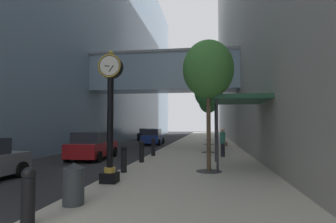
{
  "coord_description": "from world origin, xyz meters",
  "views": [
    {
      "loc": [
        3.95,
        -2.71,
        2.14
      ],
      "look_at": [
        0.99,
        17.12,
        3.11
      ],
      "focal_mm": 29.24,
      "sensor_mm": 36.0,
      "label": 1
    }
  ],
  "objects_px": {
    "bollard_third": "(124,158)",
    "bollard_fourth": "(142,151)",
    "trash_bin": "(74,183)",
    "street_clock": "(110,109)",
    "bollard_nearest": "(28,195)",
    "car_blue_far": "(153,137)",
    "street_tree_far": "(209,102)",
    "car_red_trailing": "(93,146)",
    "street_tree_mid_near": "(208,93)",
    "bollard_fifth": "(153,146)",
    "street_tree_near": "(208,70)",
    "car_black_mid": "(148,134)",
    "street_tree_mid_far": "(208,94)",
    "pedestrian_walking": "(223,142)"
  },
  "relations": [
    {
      "from": "bollard_fourth",
      "to": "car_blue_far",
      "type": "relative_size",
      "value": 0.28
    },
    {
      "from": "street_tree_mid_near",
      "to": "car_red_trailing",
      "type": "relative_size",
      "value": 1.3
    },
    {
      "from": "street_tree_near",
      "to": "bollard_fifth",
      "type": "bearing_deg",
      "value": 122.91
    },
    {
      "from": "street_clock",
      "to": "car_black_mid",
      "type": "relative_size",
      "value": 1.01
    },
    {
      "from": "car_black_mid",
      "to": "car_red_trailing",
      "type": "distance_m",
      "value": 20.68
    },
    {
      "from": "bollard_third",
      "to": "bollard_fourth",
      "type": "xyz_separation_m",
      "value": [
        0.0,
        3.09,
        0.0
      ]
    },
    {
      "from": "street_tree_mid_near",
      "to": "street_tree_mid_far",
      "type": "bearing_deg",
      "value": 90.0
    },
    {
      "from": "street_tree_near",
      "to": "street_tree_mid_near",
      "type": "relative_size",
      "value": 1.02
    },
    {
      "from": "street_tree_near",
      "to": "pedestrian_walking",
      "type": "distance_m",
      "value": 6.49
    },
    {
      "from": "street_tree_near",
      "to": "car_blue_far",
      "type": "height_order",
      "value": "street_tree_near"
    },
    {
      "from": "bollard_nearest",
      "to": "bollard_fifth",
      "type": "distance_m",
      "value": 12.34
    },
    {
      "from": "street_tree_far",
      "to": "car_red_trailing",
      "type": "relative_size",
      "value": 1.52
    },
    {
      "from": "street_tree_mid_near",
      "to": "trash_bin",
      "type": "bearing_deg",
      "value": -103.89
    },
    {
      "from": "street_tree_near",
      "to": "trash_bin",
      "type": "relative_size",
      "value": 5.41
    },
    {
      "from": "bollard_fifth",
      "to": "street_tree_near",
      "type": "bearing_deg",
      "value": -57.09
    },
    {
      "from": "pedestrian_walking",
      "to": "bollard_third",
      "type": "bearing_deg",
      "value": -125.77
    },
    {
      "from": "bollard_nearest",
      "to": "car_black_mid",
      "type": "bearing_deg",
      "value": 98.53
    },
    {
      "from": "bollard_nearest",
      "to": "bollard_third",
      "type": "relative_size",
      "value": 1.0
    },
    {
      "from": "bollard_fourth",
      "to": "trash_bin",
      "type": "relative_size",
      "value": 1.1
    },
    {
      "from": "car_black_mid",
      "to": "trash_bin",
      "type": "bearing_deg",
      "value": -80.69
    },
    {
      "from": "street_tree_near",
      "to": "street_clock",
      "type": "bearing_deg",
      "value": -140.7
    },
    {
      "from": "trash_bin",
      "to": "street_clock",
      "type": "bearing_deg",
      "value": 90.91
    },
    {
      "from": "bollard_nearest",
      "to": "car_black_mid",
      "type": "relative_size",
      "value": 0.25
    },
    {
      "from": "bollard_nearest",
      "to": "car_blue_far",
      "type": "distance_m",
      "value": 24.14
    },
    {
      "from": "car_red_trailing",
      "to": "car_blue_far",
      "type": "bearing_deg",
      "value": 84.85
    },
    {
      "from": "street_tree_near",
      "to": "car_red_trailing",
      "type": "distance_m",
      "value": 9.13
    },
    {
      "from": "street_tree_mid_far",
      "to": "trash_bin",
      "type": "bearing_deg",
      "value": -98.78
    },
    {
      "from": "bollard_fifth",
      "to": "car_black_mid",
      "type": "relative_size",
      "value": 0.25
    },
    {
      "from": "bollard_third",
      "to": "pedestrian_walking",
      "type": "height_order",
      "value": "pedestrian_walking"
    },
    {
      "from": "car_black_mid",
      "to": "car_red_trailing",
      "type": "relative_size",
      "value": 1.07
    },
    {
      "from": "street_tree_mid_near",
      "to": "bollard_fifth",
      "type": "bearing_deg",
      "value": -143.2
    },
    {
      "from": "street_clock",
      "to": "pedestrian_walking",
      "type": "distance_m",
      "value": 9.39
    },
    {
      "from": "trash_bin",
      "to": "car_red_trailing",
      "type": "height_order",
      "value": "car_red_trailing"
    },
    {
      "from": "street_tree_mid_far",
      "to": "car_red_trailing",
      "type": "height_order",
      "value": "street_tree_mid_far"
    },
    {
      "from": "street_tree_mid_near",
      "to": "car_blue_far",
      "type": "xyz_separation_m",
      "value": [
        -6.0,
        9.01,
        -3.65
      ]
    },
    {
      "from": "car_red_trailing",
      "to": "street_tree_far",
      "type": "bearing_deg",
      "value": 70.43
    },
    {
      "from": "car_blue_far",
      "to": "street_tree_far",
      "type": "bearing_deg",
      "value": 50.5
    },
    {
      "from": "street_clock",
      "to": "car_blue_far",
      "type": "distance_m",
      "value": 20.18
    },
    {
      "from": "bollard_third",
      "to": "street_clock",
      "type": "bearing_deg",
      "value": -85.58
    },
    {
      "from": "bollard_fourth",
      "to": "bollard_fifth",
      "type": "relative_size",
      "value": 1.0
    },
    {
      "from": "street_clock",
      "to": "car_blue_far",
      "type": "bearing_deg",
      "value": 97.45
    },
    {
      "from": "bollard_fifth",
      "to": "bollard_fourth",
      "type": "bearing_deg",
      "value": -90.0
    },
    {
      "from": "bollard_fifth",
      "to": "bollard_nearest",
      "type": "bearing_deg",
      "value": -90.0
    },
    {
      "from": "street_tree_near",
      "to": "car_red_trailing",
      "type": "xyz_separation_m",
      "value": [
        -7.16,
        4.3,
        -3.7
      ]
    },
    {
      "from": "car_blue_far",
      "to": "street_tree_mid_near",
      "type": "bearing_deg",
      "value": -56.36
    },
    {
      "from": "street_tree_mid_near",
      "to": "car_red_trailing",
      "type": "bearing_deg",
      "value": -151.76
    },
    {
      "from": "bollard_fourth",
      "to": "street_tree_far",
      "type": "relative_size",
      "value": 0.18
    },
    {
      "from": "bollard_third",
      "to": "street_tree_mid_near",
      "type": "relative_size",
      "value": 0.21
    },
    {
      "from": "street_clock",
      "to": "street_tree_mid_near",
      "type": "distance_m",
      "value": 11.57
    },
    {
      "from": "bollard_nearest",
      "to": "street_tree_mid_far",
      "type": "bearing_deg",
      "value": 81.28
    }
  ]
}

